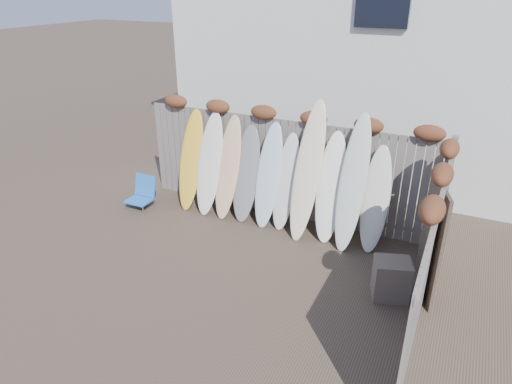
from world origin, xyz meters
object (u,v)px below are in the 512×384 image
at_px(beach_chair, 142,193).
at_px(lattice_panel, 432,239).
at_px(surfboard_0, 191,160).
at_px(wooden_crate, 391,279).

bearing_deg(beach_chair, lattice_panel, -3.99).
relative_size(lattice_panel, surfboard_0, 0.85).
bearing_deg(wooden_crate, beach_chair, 171.25).
bearing_deg(surfboard_0, lattice_panel, -10.29).
height_order(wooden_crate, lattice_panel, lattice_panel).
bearing_deg(beach_chair, wooden_crate, -8.75).
xyz_separation_m(beach_chair, surfboard_0, (0.92, 0.53, 0.70)).
distance_m(beach_chair, lattice_panel, 5.79).
distance_m(wooden_crate, lattice_panel, 0.84).
relative_size(wooden_crate, surfboard_0, 0.29).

